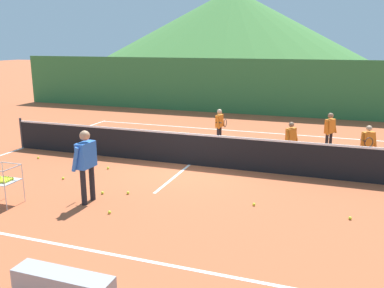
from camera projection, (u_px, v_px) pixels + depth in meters
ground_plane at (190, 165)px, 12.32m from camera, size 120.00×120.00×0.00m
line_baseline_near at (85, 249)px, 7.29m from camera, size 12.29×0.08×0.01m
line_baseline_far at (232, 130)px, 17.11m from camera, size 12.29×0.08×0.01m
line_sideline_west at (24, 148)px, 14.30m from camera, size 0.08×10.74×0.01m
line_service_center at (190, 165)px, 12.32m from camera, size 0.08×5.10×0.01m
tennis_net at (190, 149)px, 12.20m from camera, size 12.43×0.08×1.05m
instructor at (86, 160)px, 9.22m from camera, size 0.43×0.78×1.68m
student_0 at (220, 123)px, 14.67m from camera, size 0.41×0.64×1.27m
student_1 at (291, 138)px, 12.61m from camera, size 0.38×0.48×1.22m
student_2 at (330, 129)px, 13.54m from camera, size 0.42×0.53×1.33m
student_3 at (368, 142)px, 12.02m from camera, size 0.49×0.63×1.23m
ball_cart at (3, 180)px, 9.19m from camera, size 0.58×0.58×0.90m
tennis_ball_0 at (108, 168)px, 11.89m from camera, size 0.07×0.07×0.07m
tennis_ball_1 at (102, 193)px, 9.93m from camera, size 0.07×0.07×0.07m
tennis_ball_2 at (350, 218)px, 8.51m from camera, size 0.07×0.07×0.07m
tennis_ball_3 at (38, 158)px, 12.95m from camera, size 0.07×0.07×0.07m
tennis_ball_4 at (254, 204)px, 9.23m from camera, size 0.07×0.07×0.07m
tennis_ball_7 at (63, 178)px, 11.00m from camera, size 0.07×0.07×0.07m
tennis_ball_8 at (109, 212)px, 8.80m from camera, size 0.07×0.07×0.07m
tennis_ball_9 at (128, 193)px, 9.93m from camera, size 0.07×0.07×0.07m
windscreen_fence at (253, 87)px, 20.58m from camera, size 27.04×0.08×2.79m
courtside_bench at (64, 288)px, 5.75m from camera, size 1.50×0.36×0.46m
hill_0 at (232, 24)px, 86.16m from camera, size 55.22×55.22×14.38m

